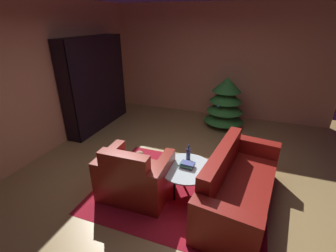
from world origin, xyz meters
The scene contains 11 objects.
ground_plane centered at (0.00, 0.00, 0.00)m, with size 7.59×7.59×0.00m, color olive.
wall_back centered at (0.00, 3.19, 1.39)m, with size 5.55×0.06×2.79m, color tan.
wall_left centered at (-2.75, 0.00, 1.39)m, with size 0.06×6.44×2.79m, color tan.
area_rug centered at (0.08, -0.23, 0.00)m, with size 2.51×1.97×0.01m, color maroon.
bookshelf_unit centered at (-2.49, 1.55, 1.01)m, with size 0.36×1.92×2.07m.
armchair_red centered at (-0.51, -0.54, 0.30)m, with size 0.99×0.77×0.85m.
couch_red centered at (0.91, -0.23, 0.29)m, with size 1.02×1.99×0.83m.
coffee_table centered at (0.18, -0.27, 0.43)m, with size 0.78×0.78×0.47m.
book_stack_on_table centered at (0.19, -0.26, 0.51)m, with size 0.22×0.16×0.07m.
bottle_on_table centered at (0.15, -0.06, 0.57)m, with size 0.06×0.06×0.25m.
decorated_tree centered at (0.35, 2.43, 0.60)m, with size 0.94×0.94×1.20m.
Camera 1 is at (0.91, -3.01, 2.40)m, focal length 25.32 mm.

